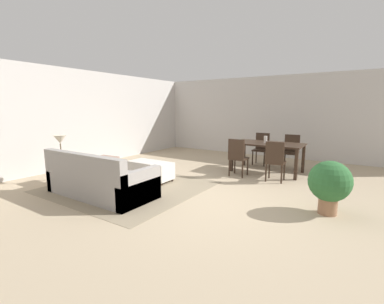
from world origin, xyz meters
The scene contains 15 objects.
ground_plane centered at (0.00, 0.00, 0.00)m, with size 10.80×10.80×0.00m, color tan.
wall_back centered at (0.00, 5.00, 1.35)m, with size 9.00×0.12×2.70m, color beige.
wall_left centered at (-4.50, 0.50, 1.35)m, with size 0.12×11.00×2.70m, color beige.
area_rug centered at (-1.81, -0.24, 0.00)m, with size 3.00×2.80×0.01m, color gray.
couch centered at (-1.86, -0.93, 0.29)m, with size 2.14×0.96×0.86m.
ottoman_table centered at (-1.76, 0.40, 0.25)m, with size 1.04×0.49×0.44m.
side_table centered at (-3.23, -0.84, 0.43)m, with size 0.40×0.40×0.54m.
table_lamp centered at (-3.23, -0.84, 0.95)m, with size 0.26×0.26×0.52m.
dining_table centered at (0.22, 2.67, 0.67)m, with size 1.73×0.96×0.76m.
dining_chair_near_left centered at (-0.24, 1.82, 0.52)m, with size 0.41×0.41×0.92m.
dining_chair_near_right centered at (0.66, 1.83, 0.52)m, with size 0.43×0.43×0.92m.
dining_chair_far_left centered at (-0.21, 3.50, 0.52)m, with size 0.41×0.41×0.92m.
dining_chair_far_right centered at (0.63, 3.49, 0.52)m, with size 0.41×0.41×0.92m.
vase_centerpiece centered at (0.17, 2.63, 0.85)m, with size 0.08×0.08×0.18m, color silver.
potted_plant centered at (1.89, 0.46, 0.50)m, with size 0.64×0.64×0.85m.
Camera 1 is at (2.26, -4.02, 1.66)m, focal length 24.67 mm.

